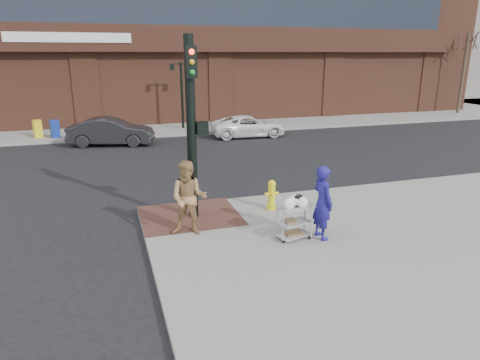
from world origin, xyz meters
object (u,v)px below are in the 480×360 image
object	(u,v)px
pedestrian_tan	(189,198)
utility_cart	(294,219)
sedan_dark	(111,132)
lamp_post	(182,88)
fire_hydrant	(272,194)
traffic_signal_pole	(192,124)
woman_blue	(323,202)
minivan_white	(249,126)

from	to	relation	value
pedestrian_tan	utility_cart	world-z (taller)	pedestrian_tan
sedan_dark	utility_cart	size ratio (longest dim) A/B	3.84
lamp_post	sedan_dark	xyz separation A→B (m)	(-4.42, -3.35, -1.90)
pedestrian_tan	fire_hydrant	size ratio (longest dim) A/B	2.14
lamp_post	pedestrian_tan	world-z (taller)	lamp_post
traffic_signal_pole	woman_blue	world-z (taller)	traffic_signal_pole
lamp_post	minivan_white	world-z (taller)	lamp_post
sedan_dark	pedestrian_tan	bearing A→B (deg)	-159.01
traffic_signal_pole	pedestrian_tan	world-z (taller)	traffic_signal_pole
fire_hydrant	lamp_post	bearing A→B (deg)	89.45
minivan_white	traffic_signal_pole	bearing A→B (deg)	157.41
traffic_signal_pole	minivan_white	world-z (taller)	traffic_signal_pole
traffic_signal_pole	pedestrian_tan	distance (m)	2.09
utility_cart	fire_hydrant	distance (m)	2.18
utility_cart	fire_hydrant	size ratio (longest dim) A/B	1.25
minivan_white	utility_cart	xyz separation A→B (m)	(-3.65, -14.22, 0.06)
lamp_post	minivan_white	bearing A→B (deg)	-45.04
pedestrian_tan	utility_cart	bearing A→B (deg)	-3.79
utility_cart	fire_hydrant	xyz separation A→B (m)	(0.26, 2.17, -0.05)
minivan_white	fire_hydrant	bearing A→B (deg)	167.22
woman_blue	pedestrian_tan	bearing A→B (deg)	63.75
pedestrian_tan	minivan_white	xyz separation A→B (m)	(6.10, 13.13, -0.52)
woman_blue	utility_cart	world-z (taller)	woman_blue
minivan_white	fire_hydrant	xyz separation A→B (m)	(-3.39, -12.05, 0.01)
sedan_dark	minivan_white	size ratio (longest dim) A/B	1.00
sedan_dark	woman_blue	bearing A→B (deg)	-147.65
woman_blue	utility_cart	distance (m)	0.82
lamp_post	woman_blue	world-z (taller)	lamp_post
woman_blue	minivan_white	xyz separation A→B (m)	(2.97, 14.37, -0.49)
traffic_signal_pole	sedan_dark	world-z (taller)	traffic_signal_pole
lamp_post	pedestrian_tan	xyz separation A→B (m)	(-2.85, -16.38, -1.49)
traffic_signal_pole	sedan_dark	distance (m)	12.22
lamp_post	pedestrian_tan	size ratio (longest dim) A/B	2.05
pedestrian_tan	utility_cart	size ratio (longest dim) A/B	1.71
traffic_signal_pole	pedestrian_tan	xyz separation A→B (m)	(-0.38, -1.15, -1.71)
pedestrian_tan	fire_hydrant	xyz separation A→B (m)	(2.71, 1.08, -0.51)
traffic_signal_pole	fire_hydrant	size ratio (longest dim) A/B	5.49
lamp_post	minivan_white	distance (m)	5.01
traffic_signal_pole	minivan_white	distance (m)	13.46
minivan_white	fire_hydrant	distance (m)	12.52
woman_blue	sedan_dark	bearing A→B (deg)	13.67
woman_blue	pedestrian_tan	world-z (taller)	pedestrian_tan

